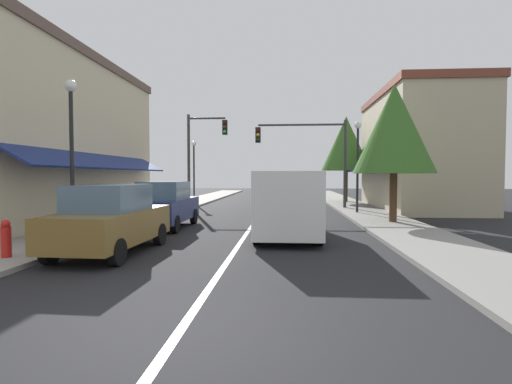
% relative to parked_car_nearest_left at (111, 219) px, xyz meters
% --- Properties ---
extents(ground_plane, '(80.00, 80.00, 0.00)m').
position_rel_parked_car_nearest_left_xyz_m(ground_plane, '(3.10, 12.55, -0.88)').
color(ground_plane, black).
extents(sidewalk_left, '(2.60, 56.00, 0.12)m').
position_rel_parked_car_nearest_left_xyz_m(sidewalk_left, '(-2.40, 12.55, -0.82)').
color(sidewalk_left, gray).
rests_on(sidewalk_left, ground).
extents(sidewalk_right, '(2.60, 56.00, 0.12)m').
position_rel_parked_car_nearest_left_xyz_m(sidewalk_right, '(8.60, 12.55, -0.82)').
color(sidewalk_right, gray).
rests_on(sidewalk_right, ground).
extents(lane_center_stripe, '(0.14, 52.00, 0.01)m').
position_rel_parked_car_nearest_left_xyz_m(lane_center_stripe, '(3.10, 12.55, -0.88)').
color(lane_center_stripe, silver).
rests_on(lane_center_stripe, ground).
extents(storefront_left_block, '(6.10, 14.20, 7.25)m').
position_rel_parked_car_nearest_left_xyz_m(storefront_left_block, '(-6.09, 6.55, 2.75)').
color(storefront_left_block, beige).
rests_on(storefront_left_block, ground).
extents(storefront_right_block, '(5.97, 10.20, 6.93)m').
position_rel_parked_car_nearest_left_xyz_m(storefront_right_block, '(12.23, 14.55, 2.59)').
color(storefront_right_block, '#BCAD8E').
rests_on(storefront_right_block, ground).
extents(parked_car_nearest_left, '(1.88, 4.15, 1.77)m').
position_rel_parked_car_nearest_left_xyz_m(parked_car_nearest_left, '(0.00, 0.00, 0.00)').
color(parked_car_nearest_left, brown).
rests_on(parked_car_nearest_left, ground).
extents(parked_car_second_left, '(1.80, 4.11, 1.77)m').
position_rel_parked_car_nearest_left_xyz_m(parked_car_second_left, '(-0.15, 5.01, 0.00)').
color(parked_car_second_left, navy).
rests_on(parked_car_second_left, ground).
extents(van_in_lane, '(2.01, 5.18, 2.12)m').
position_rel_parked_car_nearest_left_xyz_m(van_in_lane, '(4.51, 3.23, 0.27)').
color(van_in_lane, silver).
rests_on(van_in_lane, ground).
extents(traffic_signal_mast_arm, '(5.36, 0.50, 5.24)m').
position_rel_parked_car_nearest_left_xyz_m(traffic_signal_mast_arm, '(5.97, 13.94, 2.74)').
color(traffic_signal_mast_arm, '#333333').
rests_on(traffic_signal_mast_arm, ground).
extents(traffic_signal_left_corner, '(2.58, 0.50, 5.84)m').
position_rel_parked_car_nearest_left_xyz_m(traffic_signal_left_corner, '(-0.91, 15.01, 2.92)').
color(traffic_signal_left_corner, '#333333').
rests_on(traffic_signal_left_corner, ground).
extents(street_lamp_left_near, '(0.36, 0.36, 4.89)m').
position_rel_parked_car_nearest_left_xyz_m(street_lamp_left_near, '(-2.04, 1.88, 2.40)').
color(street_lamp_left_near, black).
rests_on(street_lamp_left_near, ground).
extents(street_lamp_right_mid, '(0.36, 0.36, 4.75)m').
position_rel_parked_car_nearest_left_xyz_m(street_lamp_right_mid, '(8.09, 10.95, 2.32)').
color(street_lamp_right_mid, black).
rests_on(street_lamp_right_mid, ground).
extents(street_lamp_left_far, '(0.36, 0.36, 4.45)m').
position_rel_parked_car_nearest_left_xyz_m(street_lamp_left_far, '(-2.06, 18.02, 2.15)').
color(street_lamp_left_far, black).
rests_on(street_lamp_left_far, ground).
extents(tree_right_near, '(3.28, 3.28, 5.69)m').
position_rel_parked_car_nearest_left_xyz_m(tree_right_near, '(8.80, 6.78, 3.00)').
color(tree_right_near, '#4C331E').
rests_on(tree_right_near, ground).
extents(tree_right_far, '(3.55, 3.55, 6.28)m').
position_rel_parked_car_nearest_left_xyz_m(tree_right_far, '(8.78, 19.71, 3.44)').
color(tree_right_far, '#4C331E').
rests_on(tree_right_far, ground).
extents(fire_hydrant, '(0.22, 0.22, 0.87)m').
position_rel_parked_car_nearest_left_xyz_m(fire_hydrant, '(-1.95, -1.17, -0.33)').
color(fire_hydrant, red).
rests_on(fire_hydrant, ground).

